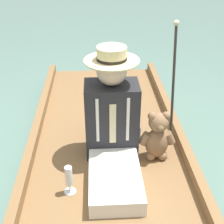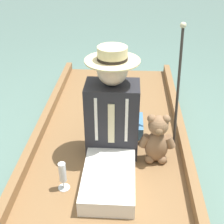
# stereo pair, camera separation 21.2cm
# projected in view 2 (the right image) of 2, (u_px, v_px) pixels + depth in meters

# --- Properties ---
(ground_plane) EXTENTS (16.00, 16.00, 0.00)m
(ground_plane) POSITION_uv_depth(u_px,v_px,m) (109.00, 165.00, 2.42)
(ground_plane) COLOR slate
(punt_boat) EXTENTS (1.19, 3.04, 0.24)m
(punt_boat) POSITION_uv_depth(u_px,v_px,m) (109.00, 157.00, 2.38)
(punt_boat) COLOR brown
(punt_boat) RESTS_ON ground_plane
(seat_cushion) EXTENTS (0.39, 0.27, 0.10)m
(seat_cushion) POSITION_uv_depth(u_px,v_px,m) (119.00, 125.00, 2.54)
(seat_cushion) COLOR teal
(seat_cushion) RESTS_ON punt_boat
(seated_person) EXTENTS (0.37, 0.81, 0.80)m
(seated_person) POSITION_uv_depth(u_px,v_px,m) (112.00, 124.00, 2.11)
(seated_person) COLOR white
(seated_person) RESTS_ON punt_boat
(teddy_bear) EXTENTS (0.26, 0.15, 0.38)m
(teddy_bear) POSITION_uv_depth(u_px,v_px,m) (157.00, 140.00, 2.15)
(teddy_bear) COLOR #846042
(teddy_bear) RESTS_ON punt_boat
(wine_glass) EXTENTS (0.08, 0.08, 0.20)m
(wine_glass) POSITION_uv_depth(u_px,v_px,m) (63.00, 174.00, 1.94)
(wine_glass) COLOR silver
(wine_glass) RESTS_ON punt_boat
(walking_cane) EXTENTS (0.04, 0.22, 0.89)m
(walking_cane) POSITION_uv_depth(u_px,v_px,m) (179.00, 77.00, 2.22)
(walking_cane) COLOR #2D2823
(walking_cane) RESTS_ON punt_boat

